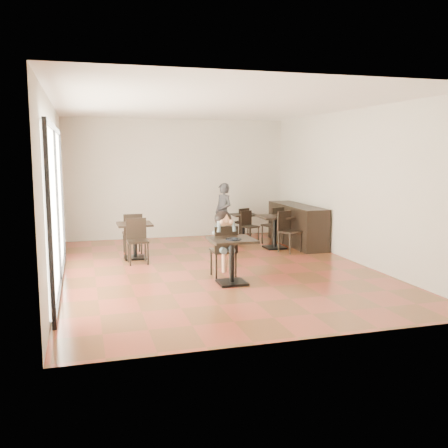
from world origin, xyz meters
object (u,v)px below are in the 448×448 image
object	(u,v)px
adult_patron	(223,213)
child_chair	(223,251)
chair_left_b	(138,242)
cafe_table_back	(244,226)
child	(223,244)
child_table	(232,261)
chair_back_b	(250,227)
cafe_table_mid	(275,232)
cafe_table_left	(135,241)
chair_mid_a	(273,225)
chair_left_a	(132,233)
chair_mid_b	(290,232)
chair_back_a	(240,222)

from	to	relation	value
adult_patron	child_chair	bearing A→B (deg)	-39.22
chair_left_b	cafe_table_back	bearing A→B (deg)	35.68
child_chair	child	xyz separation A→B (m)	(-0.00, 0.00, 0.13)
child_table	child_chair	world-z (taller)	child_chair
child_chair	chair_back_b	bearing A→B (deg)	-116.77
chair_back_b	child_table	bearing A→B (deg)	-136.65
child	child_chair	bearing A→B (deg)	0.00
cafe_table_mid	child_chair	bearing A→B (deg)	-129.98
child_chair	cafe_table_left	bearing A→B (deg)	-55.95
cafe_table_left	chair_left_b	size ratio (longest dim) A/B	0.83
chair_mid_a	chair_left_b	xyz separation A→B (m)	(-3.53, -1.35, -0.01)
cafe_table_back	chair_left_a	size ratio (longest dim) A/B	0.71
child	chair_back_b	size ratio (longest dim) A/B	1.53
cafe_table_mid	cafe_table_left	world-z (taller)	cafe_table_mid
chair_mid_a	chair_back_b	size ratio (longest dim) A/B	1.18
adult_patron	chair_left_a	bearing A→B (deg)	-92.61
chair_left_b	child_table	bearing A→B (deg)	-57.22
chair_left_b	chair_mid_a	bearing A→B (deg)	19.65
chair_mid_a	chair_back_b	xyz separation A→B (m)	(-0.45, 0.41, -0.07)
cafe_table_mid	chair_mid_a	distance (m)	0.58
adult_patron	cafe_table_back	bearing A→B (deg)	91.52
child	cafe_table_back	world-z (taller)	child
chair_mid_b	chair_back_a	size ratio (longest dim) A/B	1.18
child_chair	chair_mid_a	distance (m)	3.58
child_table	cafe_table_mid	bearing A→B (deg)	55.83
chair_left_b	child	bearing A→B (deg)	-48.74
adult_patron	chair_left_a	xyz separation A→B (m)	(-2.43, -0.92, -0.30)
child_chair	adult_patron	size ratio (longest dim) A/B	0.64
child	cafe_table_mid	xyz separation A→B (m)	(1.96, 2.34, -0.22)
cafe_table_left	chair_back_a	xyz separation A→B (m)	(3.08, 2.07, 0.01)
cafe_table_left	child	bearing A→B (deg)	-55.95
child	chair_back_b	bearing A→B (deg)	63.23
adult_patron	chair_left_b	xyz separation A→B (m)	(-2.43, -2.02, -0.30)
cafe_table_mid	cafe_table_back	distance (m)	1.54
chair_mid_a	child	bearing A→B (deg)	30.10
chair_mid_a	chair_back_a	size ratio (longest dim) A/B	1.18
adult_patron	chair_left_b	world-z (taller)	adult_patron
cafe_table_mid	chair_mid_a	bearing A→B (deg)	73.79
child	cafe_table_back	xyz separation A→B (m)	(1.67, 3.85, -0.28)
child	chair_left_a	distance (m)	3.00
child_chair	cafe_table_back	bearing A→B (deg)	-113.39
cafe_table_left	chair_left_b	distance (m)	0.56
adult_patron	cafe_table_back	distance (m)	0.84
cafe_table_mid	chair_left_a	world-z (taller)	chair_left_a
chair_back_a	chair_back_b	bearing A→B (deg)	66.74
cafe_table_mid	chair_back_b	size ratio (longest dim) A/B	0.98
chair_left_a	chair_back_a	size ratio (longest dim) A/B	1.17
chair_back_a	child_chair	bearing A→B (deg)	44.88
child	cafe_table_back	size ratio (longest dim) A/B	1.84
child	adult_patron	distance (m)	3.70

